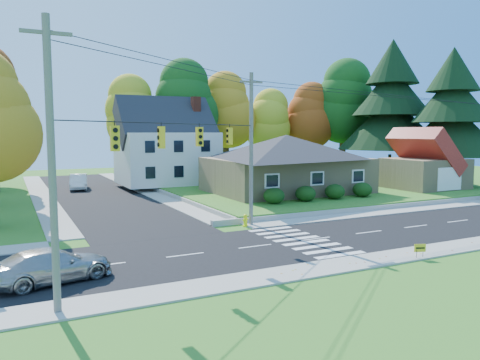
{
  "coord_description": "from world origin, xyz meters",
  "views": [
    {
      "loc": [
        -15.82,
        -21.84,
        6.23
      ],
      "look_at": [
        -0.92,
        8.0,
        2.75
      ],
      "focal_mm": 35.0,
      "sensor_mm": 36.0,
      "label": 1
    }
  ],
  "objects_px": {
    "silver_sedan": "(52,265)",
    "white_car": "(79,182)",
    "fire_hydrant": "(245,221)",
    "ranch_house": "(286,163)"
  },
  "relations": [
    {
      "from": "silver_sedan",
      "to": "white_car",
      "type": "xyz_separation_m",
      "value": [
        5.3,
        32.14,
        0.1
      ]
    },
    {
      "from": "silver_sedan",
      "to": "fire_hydrant",
      "type": "bearing_deg",
      "value": -76.0
    },
    {
      "from": "ranch_house",
      "to": "white_car",
      "type": "relative_size",
      "value": 2.96
    },
    {
      "from": "ranch_house",
      "to": "silver_sedan",
      "type": "distance_m",
      "value": 28.55
    },
    {
      "from": "silver_sedan",
      "to": "white_car",
      "type": "distance_m",
      "value": 32.58
    },
    {
      "from": "silver_sedan",
      "to": "white_car",
      "type": "relative_size",
      "value": 0.99
    },
    {
      "from": "white_car",
      "to": "silver_sedan",
      "type": "bearing_deg",
      "value": -91.03
    },
    {
      "from": "white_car",
      "to": "fire_hydrant",
      "type": "bearing_deg",
      "value": -66.2
    },
    {
      "from": "silver_sedan",
      "to": "fire_hydrant",
      "type": "relative_size",
      "value": 5.94
    },
    {
      "from": "white_car",
      "to": "fire_hydrant",
      "type": "height_order",
      "value": "white_car"
    }
  ]
}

